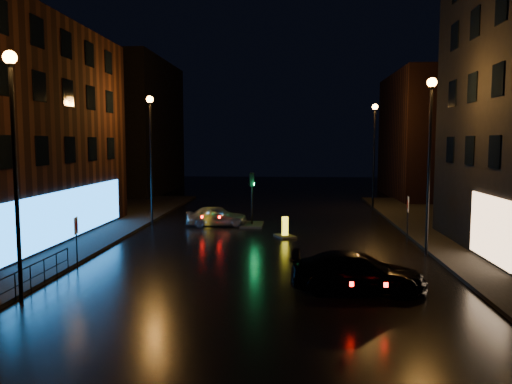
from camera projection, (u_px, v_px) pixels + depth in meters
ground at (254, 289)px, 18.43m from camera, size 120.00×120.00×0.00m
pavement_left at (11, 240)px, 27.37m from camera, size 12.00×44.00×0.15m
building_far_left at (131, 127)px, 53.62m from camera, size 8.00×16.00×14.00m
building_far_right at (433, 136)px, 48.50m from camera, size 8.00×14.00×12.00m
street_lamp_lnear at (14, 137)px, 16.45m from camera, size 0.44×0.44×8.37m
street_lamp_lfar at (151, 140)px, 32.33m from camera, size 0.44×0.44×8.37m
street_lamp_rnear at (430, 139)px, 23.26m from camera, size 0.44×0.44×8.37m
street_lamp_rfar at (374, 140)px, 39.14m from camera, size 0.44×0.44×8.37m
traffic_signal at (252, 218)px, 32.36m from camera, size 1.40×2.40×3.45m
guard_railing at (30, 272)px, 17.94m from camera, size 0.05×6.04×1.00m
silver_hatchback at (217, 216)px, 32.20m from camera, size 4.02×2.00×1.32m
dark_sedan at (358, 272)px, 18.07m from camera, size 4.94×2.17×1.41m
bollard_near at (285, 233)px, 28.42m from camera, size 1.38×1.60×1.18m
bollard_far at (208, 222)px, 32.68m from camera, size 0.96×1.22×0.95m
road_sign_left at (76, 230)px, 21.50m from camera, size 0.16×0.52×2.18m
road_sign_right at (408, 208)px, 26.76m from camera, size 0.16×0.61×2.50m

